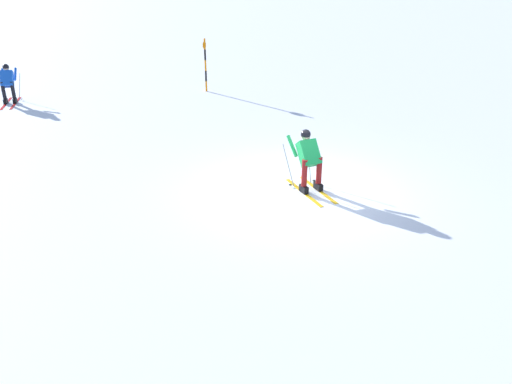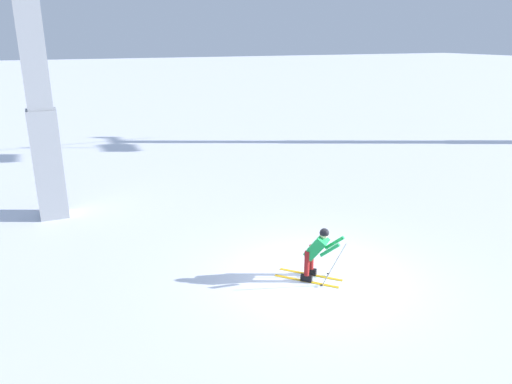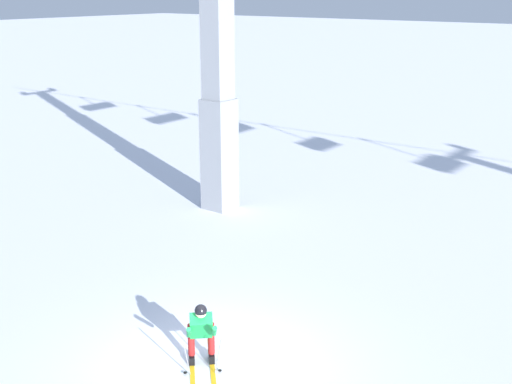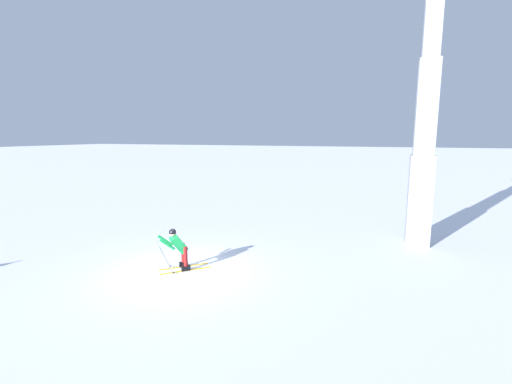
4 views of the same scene
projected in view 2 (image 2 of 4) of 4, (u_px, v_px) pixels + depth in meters
ground_plane at (318, 276)px, 12.23m from camera, size 260.00×260.00×0.00m
skier_carving_main at (317, 250)px, 11.80m from camera, size 1.56×1.60×1.53m
lift_tower_near at (36, 75)px, 14.90m from camera, size 0.89×2.74×11.29m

